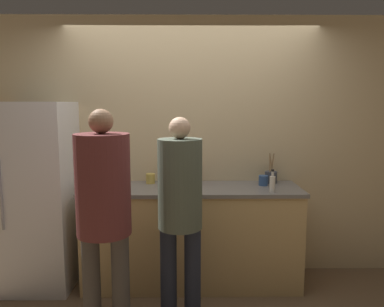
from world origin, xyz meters
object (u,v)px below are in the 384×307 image
(utensil_crock, at_px, (271,177))
(cup_blue, at_px, (263,180))
(person_center, at_px, (180,204))
(person_left, at_px, (104,203))
(fruit_bowl, at_px, (178,178))
(bottle_red, at_px, (197,175))
(bottle_clear, at_px, (272,183))
(cup_yellow, at_px, (150,179))
(refrigerator, at_px, (39,196))

(utensil_crock, xyz_separation_m, cup_blue, (-0.10, -0.11, -0.02))
(person_center, bearing_deg, person_left, -158.11)
(person_left, bearing_deg, person_center, 21.89)
(fruit_bowl, relative_size, bottle_red, 1.14)
(fruit_bowl, relative_size, bottle_clear, 1.31)
(bottle_red, bearing_deg, person_center, -100.64)
(person_left, height_order, bottle_red, person_left)
(bottle_red, height_order, cup_yellow, bottle_red)
(person_center, bearing_deg, fruit_bowl, 92.77)
(person_center, xyz_separation_m, bottle_clear, (0.82, 0.47, 0.06))
(refrigerator, distance_m, utensil_crock, 2.25)
(person_center, height_order, bottle_red, person_center)
(person_left, relative_size, utensil_crock, 5.71)
(fruit_bowl, height_order, cup_blue, fruit_bowl)
(utensil_crock, relative_size, cup_blue, 3.09)
(person_left, relative_size, person_center, 1.04)
(person_left, xyz_separation_m, cup_yellow, (0.22, 1.07, -0.04))
(person_left, relative_size, bottle_clear, 8.28)
(cup_yellow, bearing_deg, fruit_bowl, 4.91)
(person_center, height_order, bottle_clear, person_center)
(refrigerator, distance_m, person_center, 1.51)
(bottle_clear, bearing_deg, person_center, -150.09)
(utensil_crock, distance_m, bottle_clear, 0.40)
(fruit_bowl, bearing_deg, person_center, -87.23)
(fruit_bowl, distance_m, cup_blue, 0.84)
(person_left, distance_m, bottle_red, 1.24)
(person_center, height_order, utensil_crock, person_center)
(bottle_red, height_order, bottle_clear, bottle_red)
(refrigerator, distance_m, person_left, 1.21)
(utensil_crock, distance_m, bottle_red, 0.74)
(fruit_bowl, xyz_separation_m, bottle_clear, (0.86, -0.40, 0.03))
(utensil_crock, bearing_deg, cup_yellow, -179.53)
(person_center, height_order, cup_blue, person_center)
(refrigerator, relative_size, person_center, 1.07)
(utensil_crock, height_order, cup_yellow, utensil_crock)
(fruit_bowl, distance_m, utensil_crock, 0.93)
(utensil_crock, xyz_separation_m, cup_yellow, (-1.20, -0.01, -0.02))
(person_center, relative_size, utensil_crock, 5.49)
(person_center, relative_size, cup_blue, 16.97)
(bottle_red, bearing_deg, fruit_bowl, 163.22)
(bottle_red, distance_m, cup_yellow, 0.47)
(utensil_crock, distance_m, cup_blue, 0.15)
(bottle_red, xyz_separation_m, cup_blue, (0.64, -0.06, -0.04))
(person_left, relative_size, cup_yellow, 17.52)
(bottle_clear, bearing_deg, cup_blue, 94.85)
(bottle_clear, bearing_deg, person_left, -153.14)
(refrigerator, relative_size, fruit_bowl, 6.53)
(utensil_crock, height_order, cup_blue, utensil_crock)
(fruit_bowl, bearing_deg, utensil_crock, -0.82)
(utensil_crock, xyz_separation_m, bottle_clear, (-0.07, -0.39, 0.02))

